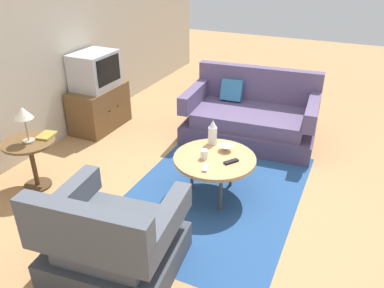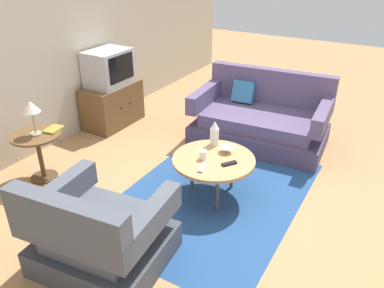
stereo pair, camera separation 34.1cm
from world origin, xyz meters
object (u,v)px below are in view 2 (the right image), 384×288
Objects in this scene: armchair at (100,236)px; tv_remote_silver at (202,168)px; television at (109,68)px; tv_remote_dark at (229,163)px; couch at (261,120)px; mug at (203,155)px; bowl at (226,150)px; table_lamp at (31,109)px; vase at (215,133)px; coffee_table at (214,161)px; tv_stand at (113,105)px; book at (53,129)px; side_table at (38,147)px.

armchair is 1.14m from tv_remote_silver.
tv_remote_dark is at bearing -111.90° from television.
mug is (-1.53, 0.03, 0.21)m from couch.
armchair is 1.56m from bowl.
television is at bearing 11.38° from table_lamp.
vase is (1.58, -0.20, 0.29)m from armchair.
bowl is (-1.29, -0.11, 0.19)m from couch.
vase is 0.34m from mug.
bowl is (-0.09, -0.19, -0.10)m from vase.
television is at bearing 71.73° from bowl.
tv_stand is (0.89, 2.10, -0.12)m from coffee_table.
vase is at bearing -107.51° from television.
tv_remote_dark is 1.96m from book.
television is 2.42m from tv_remote_silver.
tv_stand is 2.27m from bowl.
coffee_table is 1.51× the size of side_table.
tv_remote_silver is at bearing -153.44° from mug.
tv_remote_silver is (0.42, -1.79, -0.39)m from table_lamp.
couch reaches higher than side_table.
bowl is at bearing 160.70° from tv_remote_silver.
tv_remote_silver is (-0.24, -0.00, 0.04)m from coffee_table.
television is at bearing 72.49° from vase.
tv_remote_dark is at bearing -133.17° from vase.
tv_stand is at bearing 122.31° from armchair.
table_lamp is 0.34m from book.
table_lamp is at bearing 119.18° from vase.
television is 4.29× the size of bowl.
side_table is 1.86m from tv_remote_silver.
book is at bearing -164.66° from tv_stand.
table_lamp is (-1.55, -0.31, 0.55)m from tv_stand.
tv_remote_dark is at bearing -147.69° from bowl.
couch is 2.03× the size of tv_stand.
bowl is (0.24, -0.14, -0.02)m from mug.
table_lamp is 1.39× the size of vase.
television is (2.21, 1.77, 0.55)m from armchair.
tv_remote_silver is (-1.13, -2.10, -0.38)m from television.
table_lamp is at bearing -37.07° from tv_remote_dark.
vase is 1.18× the size of book.
side_table reaches higher than tv_remote_dark.
armchair reaches higher than tv_remote_silver.
tv_remote_dark is at bearing -87.48° from book.
couch is 7.58× the size of book.
tv_stand is (1.55, 0.29, -0.10)m from side_table.
book is at bearing 105.84° from coffee_table.
tv_stand reaches higher than tv_remote_dark.
couch is 4.60× the size of table_lamp.
tv_remote_silver is (0.42, -1.81, 0.06)m from side_table.
vase reaches higher than mug.
tv_remote_silver is at bearing -77.03° from side_table.
mug is (-0.95, -2.01, -0.34)m from television.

